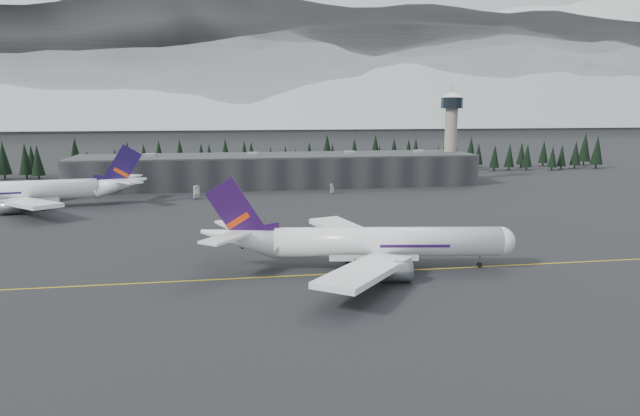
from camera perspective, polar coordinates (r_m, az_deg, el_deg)
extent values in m
plane|color=black|center=(112.26, 1.69, -6.30)|extent=(1400.00, 1400.00, 0.00)
cube|color=gold|center=(110.38, 1.89, -6.58)|extent=(400.00, 0.40, 0.02)
cube|color=black|center=(233.02, -4.26, 3.73)|extent=(160.00, 30.00, 12.00)
cube|color=#333335|center=(232.41, -4.28, 5.27)|extent=(160.00, 30.00, 0.60)
cylinder|color=gray|center=(253.07, 12.91, 6.28)|extent=(5.20, 5.20, 32.00)
cylinder|color=black|center=(252.59, 13.07, 10.19)|extent=(9.20, 9.20, 4.50)
cone|color=silver|center=(252.64, 13.10, 10.97)|extent=(10.00, 10.00, 2.00)
cube|color=black|center=(269.56, -4.99, 4.90)|extent=(360.00, 20.00, 15.00)
cylinder|color=white|center=(113.68, 6.81, -3.37)|extent=(45.11, 12.34, 5.83)
sphere|color=white|center=(118.80, 17.57, -3.19)|extent=(5.83, 5.83, 5.83)
cone|color=white|center=(113.28, -7.99, -2.99)|extent=(17.02, 8.17, 8.45)
cube|color=white|center=(128.03, 3.29, -2.50)|extent=(16.45, 28.28, 2.49)
cylinder|color=gray|center=(123.81, 6.17, -3.77)|extent=(6.80, 4.58, 3.70)
cube|color=white|center=(98.93, 4.60, -6.30)|extent=(22.45, 26.54, 2.49)
cylinder|color=gray|center=(105.20, 7.49, -6.30)|extent=(6.80, 4.58, 3.70)
cube|color=#270E41|center=(112.33, -8.29, -0.52)|extent=(12.26, 2.29, 14.48)
cube|color=red|center=(112.58, -8.18, -1.25)|extent=(4.77, 1.24, 3.57)
cube|color=white|center=(118.89, -8.60, -1.71)|extent=(8.00, 11.56, 0.49)
cube|color=white|center=(107.60, -9.40, -2.98)|extent=(10.08, 11.10, 0.49)
cylinder|color=black|center=(118.55, 15.69, -5.06)|extent=(0.49, 0.49, 2.92)
cylinder|color=black|center=(118.15, 3.20, -4.74)|extent=(0.49, 0.49, 2.92)
cylinder|color=black|center=(109.73, 3.53, -5.91)|extent=(0.49, 0.49, 2.92)
cylinder|color=white|center=(202.07, -28.14, 1.51)|extent=(48.27, 13.27, 6.24)
cone|color=white|center=(198.75, -19.28, 2.29)|extent=(18.21, 8.76, 9.04)
cube|color=white|center=(185.50, -27.05, 0.42)|extent=(24.04, 28.39, 2.67)
cylinder|color=gray|center=(192.43, -28.58, 0.07)|extent=(7.28, 4.91, 3.95)
cube|color=white|center=(217.09, -25.76, 1.77)|extent=(17.57, 30.27, 2.67)
cylinder|color=gray|center=(212.68, -27.59, 0.99)|extent=(7.28, 4.91, 3.95)
cube|color=#1B0E41|center=(198.14, -19.22, 3.82)|extent=(13.11, 2.47, 15.50)
cube|color=#C13C0B|center=(198.31, -19.25, 3.37)|extent=(5.10, 1.33, 3.82)
cube|color=white|center=(192.33, -18.72, 2.52)|extent=(10.79, 11.87, 0.52)
cube|color=white|center=(204.73, -18.69, 2.95)|extent=(8.55, 12.37, 0.52)
cylinder|color=black|center=(196.90, -26.19, 0.25)|extent=(0.52, 0.52, 3.12)
cylinder|color=black|center=(206.06, -25.83, 0.67)|extent=(0.52, 0.52, 3.12)
imported|color=white|center=(202.73, -12.25, 1.06)|extent=(4.25, 5.35, 1.35)
imported|color=silver|center=(210.88, 1.22, 1.63)|extent=(4.00, 1.97, 1.31)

